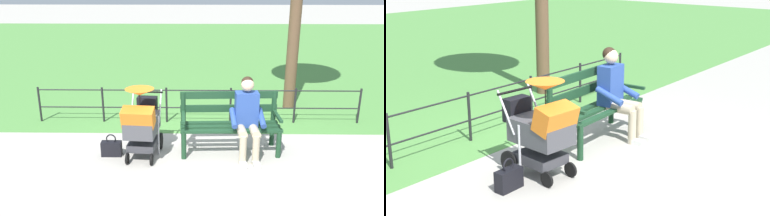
% 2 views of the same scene
% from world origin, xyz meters
% --- Properties ---
extents(ground_plane, '(60.00, 60.00, 0.00)m').
position_xyz_m(ground_plane, '(0.00, 0.00, 0.00)').
color(ground_plane, '#ADA89E').
extents(park_bench, '(1.62, 0.67, 0.96)m').
position_xyz_m(park_bench, '(-0.51, -0.12, 0.53)').
color(park_bench, '#193D23').
rests_on(park_bench, ground).
extents(person_on_bench, '(0.55, 0.74, 1.28)m').
position_xyz_m(person_on_bench, '(-0.76, 0.11, 0.68)').
color(person_on_bench, tan).
rests_on(person_on_bench, ground).
extents(stroller, '(0.57, 0.92, 1.15)m').
position_xyz_m(stroller, '(0.88, 0.18, 0.59)').
color(stroller, black).
rests_on(stroller, ground).
extents(handbag, '(0.32, 0.14, 0.37)m').
position_xyz_m(handbag, '(1.39, 0.15, 0.13)').
color(handbag, black).
rests_on(handbag, ground).
extents(park_fence, '(6.24, 0.04, 0.70)m').
position_xyz_m(park_fence, '(0.00, -1.39, 0.41)').
color(park_fence, black).
rests_on(park_fence, ground).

